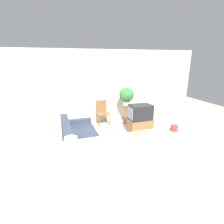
# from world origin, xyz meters

# --- Properties ---
(ground_plane) EXTENTS (14.00, 14.00, 0.00)m
(ground_plane) POSITION_xyz_m (0.00, 0.00, 0.00)
(ground_plane) COLOR beige
(wall_back) EXTENTS (9.00, 0.06, 2.70)m
(wall_back) POSITION_xyz_m (0.00, 3.43, 1.35)
(wall_back) COLOR silver
(wall_back) RESTS_ON ground_plane
(couch) EXTENTS (0.90, 2.06, 0.79)m
(couch) POSITION_xyz_m (-0.68, 1.23, 0.28)
(couch) COLOR #384256
(couch) RESTS_ON ground_plane
(tv_stand) EXTENTS (0.77, 0.50, 0.46)m
(tv_stand) POSITION_xyz_m (1.40, 1.90, 0.23)
(tv_stand) COLOR olive
(tv_stand) RESTS_ON ground_plane
(television) EXTENTS (0.73, 0.47, 0.49)m
(television) POSITION_xyz_m (1.40, 1.90, 0.71)
(television) COLOR #232328
(television) RESTS_ON tv_stand
(wooden_chair) EXTENTS (0.44, 0.44, 0.89)m
(wooden_chair) POSITION_xyz_m (0.44, 3.07, 0.50)
(wooden_chair) COLOR olive
(wooden_chair) RESTS_ON ground_plane
(plant_stand) EXTENTS (0.17, 0.17, 0.71)m
(plant_stand) POSITION_xyz_m (1.32, 2.87, 0.35)
(plant_stand) COLOR olive
(plant_stand) RESTS_ON ground_plane
(potted_plant) EXTENTS (0.53, 0.53, 0.66)m
(potted_plant) POSITION_xyz_m (1.32, 2.87, 1.08)
(potted_plant) COLOR white
(potted_plant) RESTS_ON plant_stand
(foreground_counter) EXTENTS (2.77, 0.44, 1.05)m
(foreground_counter) POSITION_xyz_m (0.00, -0.39, 0.52)
(foreground_counter) COLOR beige
(foreground_counter) RESTS_ON ground_plane
(decorative_bowl) EXTENTS (0.20, 0.20, 0.20)m
(decorative_bowl) POSITION_xyz_m (-1.02, -0.39, 1.12)
(decorative_bowl) COLOR silver
(decorative_bowl) RESTS_ON foreground_counter
(candle_jar) EXTENTS (0.09, 0.09, 0.09)m
(candle_jar) POSITION_xyz_m (0.13, -0.39, 1.09)
(candle_jar) COLOR tan
(candle_jar) RESTS_ON foreground_counter
(coffee_tin) EXTENTS (0.13, 0.13, 0.11)m
(coffee_tin) POSITION_xyz_m (0.91, -0.39, 1.10)
(coffee_tin) COLOR #99382D
(coffee_tin) RESTS_ON foreground_counter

